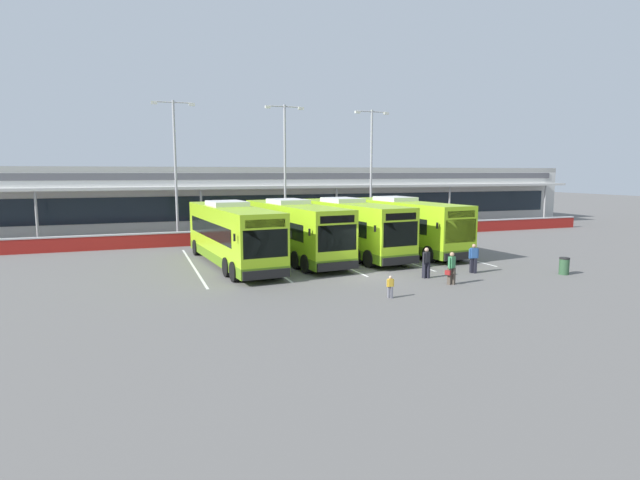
# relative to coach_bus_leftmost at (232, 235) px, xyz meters

# --- Properties ---
(ground_plane) EXTENTS (200.00, 200.00, 0.00)m
(ground_plane) POSITION_rel_coach_bus_leftmost_xyz_m (6.13, -5.45, -1.79)
(ground_plane) COLOR #605E5B
(terminal_building) EXTENTS (70.00, 13.00, 6.00)m
(terminal_building) POSITION_rel_coach_bus_leftmost_xyz_m (6.13, 21.46, 1.23)
(terminal_building) COLOR silver
(terminal_building) RESTS_ON ground
(red_barrier_wall) EXTENTS (60.00, 0.40, 1.10)m
(red_barrier_wall) POSITION_rel_coach_bus_leftmost_xyz_m (6.13, 9.05, -1.23)
(red_barrier_wall) COLOR maroon
(red_barrier_wall) RESTS_ON ground
(coach_bus_leftmost) EXTENTS (3.87, 12.33, 3.78)m
(coach_bus_leftmost) POSITION_rel_coach_bus_leftmost_xyz_m (0.00, 0.00, 0.00)
(coach_bus_leftmost) COLOR #9ED11E
(coach_bus_leftmost) RESTS_ON ground
(coach_bus_left_centre) EXTENTS (3.87, 12.33, 3.78)m
(coach_bus_left_centre) POSITION_rel_coach_bus_leftmost_xyz_m (4.11, 0.82, 0.00)
(coach_bus_left_centre) COLOR #9ED11E
(coach_bus_left_centre) RESTS_ON ground
(coach_bus_centre) EXTENTS (3.87, 12.33, 3.78)m
(coach_bus_centre) POSITION_rel_coach_bus_leftmost_xyz_m (8.09, 1.14, 0.00)
(coach_bus_centre) COLOR #9ED11E
(coach_bus_centre) RESTS_ON ground
(coach_bus_right_centre) EXTENTS (3.87, 12.33, 3.78)m
(coach_bus_right_centre) POSITION_rel_coach_bus_leftmost_xyz_m (12.26, 1.32, 0.00)
(coach_bus_right_centre) COLOR #9ED11E
(coach_bus_right_centre) RESTS_ON ground
(bay_stripe_far_west) EXTENTS (0.14, 13.00, 0.01)m
(bay_stripe_far_west) POSITION_rel_coach_bus_leftmost_xyz_m (-2.27, 0.55, -1.78)
(bay_stripe_far_west) COLOR silver
(bay_stripe_far_west) RESTS_ON ground
(bay_stripe_west) EXTENTS (0.14, 13.00, 0.01)m
(bay_stripe_west) POSITION_rel_coach_bus_leftmost_xyz_m (1.93, 0.55, -1.78)
(bay_stripe_west) COLOR silver
(bay_stripe_west) RESTS_ON ground
(bay_stripe_mid_west) EXTENTS (0.14, 13.00, 0.01)m
(bay_stripe_mid_west) POSITION_rel_coach_bus_leftmost_xyz_m (6.13, 0.55, -1.78)
(bay_stripe_mid_west) COLOR silver
(bay_stripe_mid_west) RESTS_ON ground
(bay_stripe_centre) EXTENTS (0.14, 13.00, 0.01)m
(bay_stripe_centre) POSITION_rel_coach_bus_leftmost_xyz_m (10.33, 0.55, -1.78)
(bay_stripe_centre) COLOR silver
(bay_stripe_centre) RESTS_ON ground
(bay_stripe_mid_east) EXTENTS (0.14, 13.00, 0.01)m
(bay_stripe_mid_east) POSITION_rel_coach_bus_leftmost_xyz_m (14.53, 0.55, -1.78)
(bay_stripe_mid_east) COLOR silver
(bay_stripe_mid_east) RESTS_ON ground
(pedestrian_with_handbag) EXTENTS (0.65, 0.42, 1.62)m
(pedestrian_with_handbag) POSITION_rel_coach_bus_leftmost_xyz_m (9.18, -9.05, -0.93)
(pedestrian_with_handbag) COLOR #4C4238
(pedestrian_with_handbag) RESTS_ON ground
(pedestrian_in_dark_coat) EXTENTS (0.53, 0.33, 1.62)m
(pedestrian_in_dark_coat) POSITION_rel_coach_bus_leftmost_xyz_m (8.84, -7.31, -0.91)
(pedestrian_in_dark_coat) COLOR black
(pedestrian_in_dark_coat) RESTS_ON ground
(pedestrian_child) EXTENTS (0.33, 0.19, 1.00)m
(pedestrian_child) POSITION_rel_coach_bus_leftmost_xyz_m (5.07, -10.43, -1.24)
(pedestrian_child) COLOR slate
(pedestrian_child) RESTS_ON ground
(pedestrian_near_bin) EXTENTS (0.54, 0.35, 1.62)m
(pedestrian_near_bin) POSITION_rel_coach_bus_leftmost_xyz_m (12.01, -7.04, -0.91)
(pedestrian_near_bin) COLOR black
(pedestrian_near_bin) RESTS_ON ground
(lamp_post_west) EXTENTS (3.24, 0.28, 11.00)m
(lamp_post_west) POSITION_rel_coach_bus_leftmost_xyz_m (-2.24, 11.40, 4.50)
(lamp_post_west) COLOR #9E9EA3
(lamp_post_west) RESTS_ON ground
(lamp_post_centre) EXTENTS (3.24, 0.28, 11.00)m
(lamp_post_centre) POSITION_rel_coach_bus_leftmost_xyz_m (6.49, 10.85, 4.50)
(lamp_post_centre) COLOR #9E9EA3
(lamp_post_centre) RESTS_ON ground
(lamp_post_east) EXTENTS (3.24, 0.28, 11.00)m
(lamp_post_east) POSITION_rel_coach_bus_leftmost_xyz_m (14.74, 11.53, 4.50)
(lamp_post_east) COLOR #9E9EA3
(lamp_post_east) RESTS_ON ground
(litter_bin) EXTENTS (0.54, 0.54, 0.93)m
(litter_bin) POSITION_rel_coach_bus_leftmost_xyz_m (16.41, -9.07, -1.32)
(litter_bin) COLOR #2D5133
(litter_bin) RESTS_ON ground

